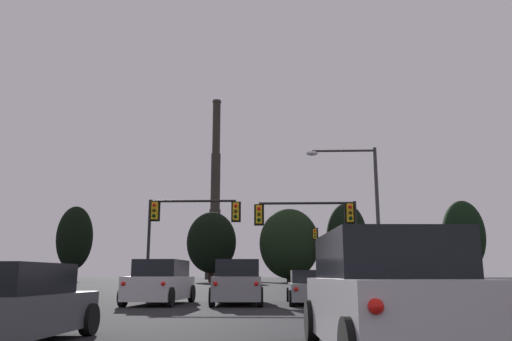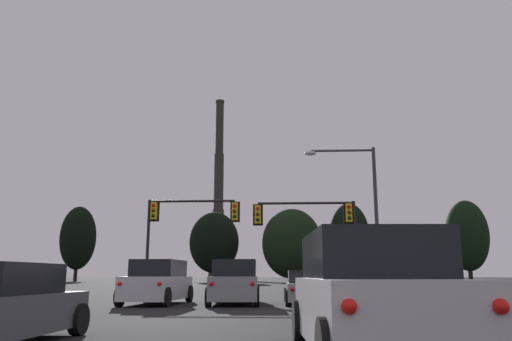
% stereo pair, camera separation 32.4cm
% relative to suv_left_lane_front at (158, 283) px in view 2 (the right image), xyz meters
% --- Properties ---
extents(suv_left_lane_front, '(2.32, 4.98, 1.86)m').
position_rel_suv_left_lane_front_xyz_m(suv_left_lane_front, '(0.00, 0.00, 0.00)').
color(suv_left_lane_front, silver).
rests_on(suv_left_lane_front, ground_plane).
extents(sedan_right_lane_front, '(2.01, 4.72, 1.43)m').
position_rel_suv_left_lane_front_xyz_m(sedan_right_lane_front, '(6.42, 0.60, -0.23)').
color(sedan_right_lane_front, gray).
rests_on(sedan_right_lane_front, ground_plane).
extents(suv_center_lane_front, '(2.30, 4.98, 1.86)m').
position_rel_suv_left_lane_front_xyz_m(suv_center_lane_front, '(3.30, 0.20, 0.00)').
color(suv_center_lane_front, gray).
rests_on(suv_center_lane_front, ground_plane).
extents(suv_right_lane_third, '(2.33, 4.99, 1.86)m').
position_rel_suv_left_lane_front_xyz_m(suv_right_lane_third, '(6.66, -13.86, 0.00)').
color(suv_right_lane_third, silver).
rests_on(suv_right_lane_third, ground_plane).
extents(traffic_light_overhead_left, '(5.67, 0.50, 5.68)m').
position_rel_suv_left_lane_front_xyz_m(traffic_light_overhead_left, '(-0.77, 7.84, 3.46)').
color(traffic_light_overhead_left, black).
rests_on(traffic_light_overhead_left, ground_plane).
extents(traffic_light_overhead_right, '(5.99, 0.50, 5.38)m').
position_rel_suv_left_lane_front_xyz_m(traffic_light_overhead_right, '(7.47, 6.90, 3.24)').
color(traffic_light_overhead_right, black).
rests_on(traffic_light_overhead_right, ground_plane).
extents(traffic_light_far_right, '(0.78, 0.50, 6.31)m').
position_rel_suv_left_lane_front_xyz_m(traffic_light_far_right, '(9.31, 33.18, 3.23)').
color(traffic_light_far_right, black).
rests_on(traffic_light_far_right, ground_plane).
extents(street_lamp, '(3.82, 0.36, 8.00)m').
position_rel_suv_left_lane_front_xyz_m(street_lamp, '(9.68, 4.80, 4.11)').
color(street_lamp, '#38383A').
rests_on(street_lamp, ground_plane).
extents(smokestack, '(5.27, 5.27, 54.44)m').
position_rel_suv_left_lane_front_xyz_m(smokestack, '(-13.28, 124.91, 20.43)').
color(smokestack, '#2B2722').
rests_on(smokestack, ground_plane).
extents(treeline_far_right, '(10.57, 9.51, 12.90)m').
position_rel_suv_left_lane_front_xyz_m(treeline_far_right, '(7.19, 67.61, 5.84)').
color(treeline_far_right, black).
rests_on(treeline_far_right, ground_plane).
extents(treeline_center_right, '(7.05, 6.34, 14.75)m').
position_rel_suv_left_lane_front_xyz_m(treeline_center_right, '(-35.06, 76.05, 7.58)').
color(treeline_center_right, black).
rests_on(treeline_center_right, ground_plane).
extents(treeline_left_mid, '(7.86, 7.08, 15.16)m').
position_rel_suv_left_lane_front_xyz_m(treeline_left_mid, '(40.23, 74.28, 7.63)').
color(treeline_left_mid, black).
rests_on(treeline_left_mid, ground_plane).
extents(treeline_far_left, '(7.11, 6.40, 13.66)m').
position_rel_suv_left_lane_front_xyz_m(treeline_far_left, '(17.21, 66.43, 6.60)').
color(treeline_far_left, black).
rests_on(treeline_far_left, ground_plane).
extents(treeline_right_mid, '(8.84, 7.95, 12.42)m').
position_rel_suv_left_lane_front_xyz_m(treeline_right_mid, '(-6.70, 67.75, 6.08)').
color(treeline_right_mid, black).
rests_on(treeline_right_mid, ground_plane).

